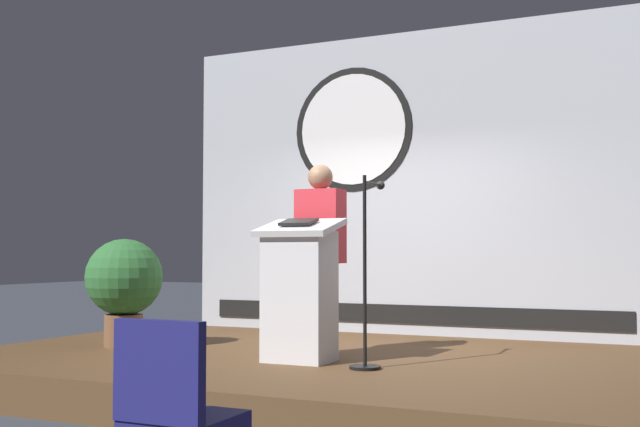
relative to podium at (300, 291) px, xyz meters
The scene contains 8 objects.
ground_plane 1.03m from the podium, 78.05° to the left, with size 40.00×40.00×0.00m, color #383D47.
stage_platform 0.90m from the podium, 78.05° to the left, with size 6.40×4.00×0.30m, color brown.
banner_display 2.62m from the podium, 87.76° to the left, with size 5.14×0.12×3.30m.
podium is the anchor object (origin of this frame).
speaker_person 0.55m from the podium, 93.96° to the left, with size 0.40×0.26×1.65m.
microphone_stand 0.64m from the podium, ahead, with size 0.24×0.51×1.47m.
potted_plant 1.97m from the podium, behind, with size 0.72×0.72×1.01m.
audience_chair_left 2.93m from the podium, 74.87° to the right, with size 0.44×0.45×0.89m.
Camera 1 is at (2.67, -6.23, 1.18)m, focal length 43.71 mm.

